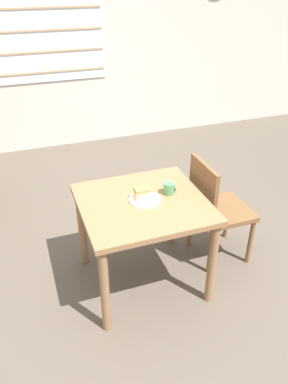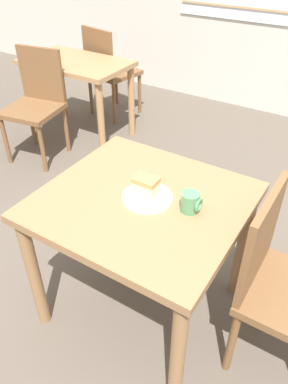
{
  "view_description": "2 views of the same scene",
  "coord_description": "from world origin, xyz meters",
  "px_view_note": "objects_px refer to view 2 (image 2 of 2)",
  "views": [
    {
      "loc": [
        -0.76,
        -1.89,
        2.11
      ],
      "look_at": [
        -0.01,
        0.22,
        0.77
      ],
      "focal_mm": 35.0,
      "sensor_mm": 36.0,
      "label": 1
    },
    {
      "loc": [
        0.65,
        -0.93,
        1.72
      ],
      "look_at": [
        -0.03,
        0.17,
        0.76
      ],
      "focal_mm": 35.0,
      "sensor_mm": 36.0,
      "label": 2
    }
  ],
  "objects_px": {
    "cake_slice": "(146,186)",
    "coffee_mug": "(191,202)",
    "dining_table_near": "(143,218)",
    "chair_far_opposite": "(109,69)",
    "dining_table_far": "(77,75)",
    "chair_near_window": "(282,283)",
    "plate": "(147,197)",
    "chair_far_corner": "(36,101)"
  },
  "relations": [
    {
      "from": "chair_near_window",
      "to": "chair_far_corner",
      "type": "relative_size",
      "value": 1.0
    },
    {
      "from": "chair_far_opposite",
      "to": "chair_near_window",
      "type": "bearing_deg",
      "value": 152.74
    },
    {
      "from": "dining_table_near",
      "to": "chair_far_corner",
      "type": "bearing_deg",
      "value": 150.58
    },
    {
      "from": "plate",
      "to": "coffee_mug",
      "type": "xyz_separation_m",
      "value": [
        0.2,
        0.03,
        0.04
      ]
    },
    {
      "from": "chair_near_window",
      "to": "chair_far_corner",
      "type": "xyz_separation_m",
      "value": [
        -2.25,
        0.83,
        0.0
      ]
    },
    {
      "from": "cake_slice",
      "to": "coffee_mug",
      "type": "bearing_deg",
      "value": 3.38
    },
    {
      "from": "dining_table_far",
      "to": "chair_far_opposite",
      "type": "bearing_deg",
      "value": 90.97
    },
    {
      "from": "dining_table_near",
      "to": "chair_near_window",
      "type": "relative_size",
      "value": 0.98
    },
    {
      "from": "dining_table_far",
      "to": "dining_table_near",
      "type": "bearing_deg",
      "value": -41.47
    },
    {
      "from": "plate",
      "to": "coffee_mug",
      "type": "distance_m",
      "value": 0.2
    },
    {
      "from": "dining_table_near",
      "to": "chair_near_window",
      "type": "height_order",
      "value": "chair_near_window"
    },
    {
      "from": "chair_far_corner",
      "to": "cake_slice",
      "type": "xyz_separation_m",
      "value": [
        1.62,
        -0.89,
        0.29
      ]
    },
    {
      "from": "dining_table_far",
      "to": "chair_far_corner",
      "type": "distance_m",
      "value": 0.49
    },
    {
      "from": "dining_table_far",
      "to": "plate",
      "type": "bearing_deg",
      "value": -40.96
    },
    {
      "from": "chair_far_opposite",
      "to": "dining_table_far",
      "type": "bearing_deg",
      "value": 102.67
    },
    {
      "from": "cake_slice",
      "to": "chair_far_corner",
      "type": "bearing_deg",
      "value": 151.22
    },
    {
      "from": "dining_table_near",
      "to": "chair_far_corner",
      "type": "height_order",
      "value": "chair_far_corner"
    },
    {
      "from": "chair_far_opposite",
      "to": "coffee_mug",
      "type": "distance_m",
      "value": 2.59
    },
    {
      "from": "dining_table_far",
      "to": "chair_far_opposite",
      "type": "xyz_separation_m",
      "value": [
        -0.01,
        0.48,
        -0.09
      ]
    },
    {
      "from": "dining_table_near",
      "to": "chair_far_opposite",
      "type": "height_order",
      "value": "chair_far_opposite"
    },
    {
      "from": "dining_table_far",
      "to": "coffee_mug",
      "type": "distance_m",
      "value": 2.26
    },
    {
      "from": "dining_table_far",
      "to": "coffee_mug",
      "type": "relative_size",
      "value": 10.98
    },
    {
      "from": "chair_far_opposite",
      "to": "coffee_mug",
      "type": "bearing_deg",
      "value": 146.0
    },
    {
      "from": "dining_table_far",
      "to": "plate",
      "type": "height_order",
      "value": "plate"
    },
    {
      "from": "cake_slice",
      "to": "coffee_mug",
      "type": "distance_m",
      "value": 0.21
    },
    {
      "from": "dining_table_near",
      "to": "chair_far_opposite",
      "type": "bearing_deg",
      "value": 130.19
    },
    {
      "from": "chair_near_window",
      "to": "cake_slice",
      "type": "bearing_deg",
      "value": 95.37
    },
    {
      "from": "chair_far_opposite",
      "to": "cake_slice",
      "type": "height_order",
      "value": "chair_far_opposite"
    },
    {
      "from": "chair_far_opposite",
      "to": "dining_table_near",
      "type": "bearing_deg",
      "value": 141.89
    },
    {
      "from": "chair_far_opposite",
      "to": "coffee_mug",
      "type": "relative_size",
      "value": 10.26
    },
    {
      "from": "dining_table_near",
      "to": "chair_far_opposite",
      "type": "relative_size",
      "value": 0.98
    },
    {
      "from": "dining_table_near",
      "to": "dining_table_far",
      "type": "bearing_deg",
      "value": 138.53
    },
    {
      "from": "plate",
      "to": "coffee_mug",
      "type": "relative_size",
      "value": 2.56
    },
    {
      "from": "chair_far_opposite",
      "to": "coffee_mug",
      "type": "xyz_separation_m",
      "value": [
        1.8,
        -1.84,
        0.28
      ]
    },
    {
      "from": "plate",
      "to": "cake_slice",
      "type": "distance_m",
      "value": 0.05
    },
    {
      "from": "dining_table_far",
      "to": "coffee_mug",
      "type": "xyz_separation_m",
      "value": [
        1.79,
        -1.36,
        0.2
      ]
    },
    {
      "from": "plate",
      "to": "chair_far_corner",
      "type": "bearing_deg",
      "value": 151.1
    },
    {
      "from": "chair_near_window",
      "to": "chair_far_opposite",
      "type": "distance_m",
      "value": 2.86
    },
    {
      "from": "chair_near_window",
      "to": "chair_far_corner",
      "type": "distance_m",
      "value": 2.4
    },
    {
      "from": "dining_table_far",
      "to": "cake_slice",
      "type": "bearing_deg",
      "value": -40.97
    },
    {
      "from": "dining_table_near",
      "to": "chair_far_corner",
      "type": "distance_m",
      "value": 1.86
    },
    {
      "from": "chair_far_opposite",
      "to": "plate",
      "type": "height_order",
      "value": "chair_far_opposite"
    }
  ]
}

